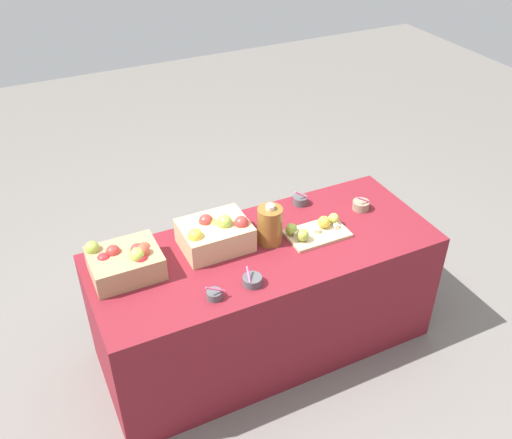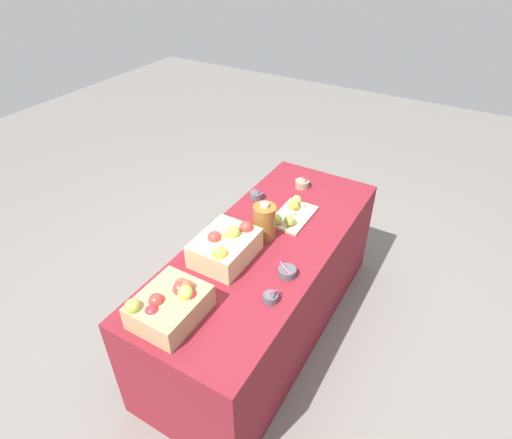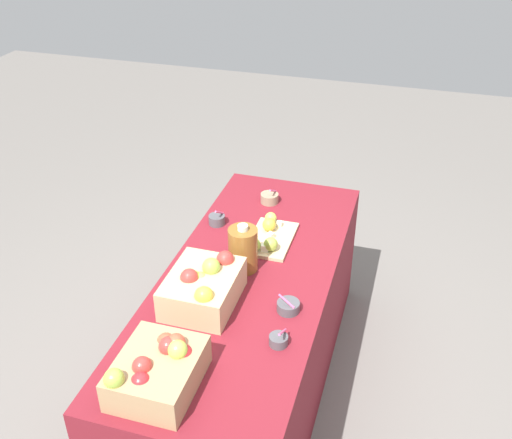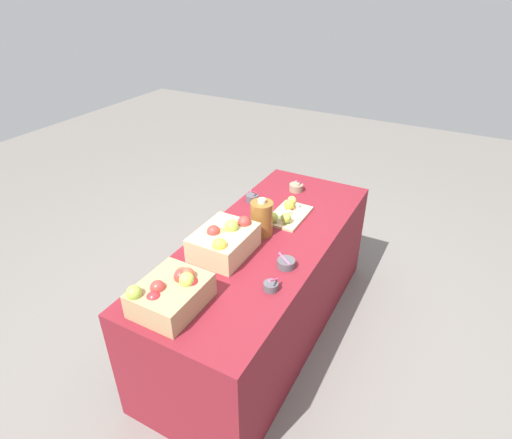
{
  "view_description": "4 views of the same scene",
  "coord_description": "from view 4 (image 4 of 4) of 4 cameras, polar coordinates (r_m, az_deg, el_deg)",
  "views": [
    {
      "loc": [
        -1.1,
        -2.17,
        2.63
      ],
      "look_at": [
        -0.02,
        0.07,
        0.88
      ],
      "focal_mm": 39.98,
      "sensor_mm": 36.0,
      "label": 1
    },
    {
      "loc": [
        -1.72,
        -0.94,
        2.32
      ],
      "look_at": [
        -0.04,
        0.05,
        0.91
      ],
      "focal_mm": 29.68,
      "sensor_mm": 36.0,
      "label": 2
    },
    {
      "loc": [
        -2.11,
        -0.66,
        2.41
      ],
      "look_at": [
        0.14,
        0.0,
        0.96
      ],
      "focal_mm": 41.92,
      "sensor_mm": 36.0,
      "label": 3
    },
    {
      "loc": [
        -1.87,
        -0.96,
        2.13
      ],
      "look_at": [
        0.03,
        0.07,
        0.84
      ],
      "focal_mm": 29.38,
      "sensor_mm": 36.0,
      "label": 4
    }
  ],
  "objects": [
    {
      "name": "ground_plane",
      "position": [
        3.0,
        0.89,
        -14.45
      ],
      "size": [
        10.0,
        10.0,
        0.0
      ],
      "primitive_type": "plane",
      "color": "slate"
    },
    {
      "name": "table",
      "position": [
        2.75,
        0.95,
        -9.02
      ],
      "size": [
        1.9,
        0.76,
        0.74
      ],
      "primitive_type": "cube",
      "color": "maroon",
      "rests_on": "ground_plane"
    },
    {
      "name": "apple_crate_left",
      "position": [
        2.05,
        -11.46,
        -9.77
      ],
      "size": [
        0.35,
        0.29,
        0.18
      ],
      "color": "tan",
      "rests_on": "table"
    },
    {
      "name": "apple_crate_middle",
      "position": [
        2.36,
        -4.37,
        -2.87
      ],
      "size": [
        0.36,
        0.28,
        0.2
      ],
      "color": "tan",
      "rests_on": "table"
    },
    {
      "name": "cutting_board_front",
      "position": [
        2.73,
        4.26,
        0.87
      ],
      "size": [
        0.34,
        0.21,
        0.09
      ],
      "color": "#D1B284",
      "rests_on": "table"
    },
    {
      "name": "sample_bowl_near",
      "position": [
        2.13,
        2.06,
        -9.04
      ],
      "size": [
        0.1,
        0.08,
        0.1
      ],
      "color": "#4C4C51",
      "rests_on": "table"
    },
    {
      "name": "sample_bowl_mid",
      "position": [
        3.07,
        5.49,
        4.37
      ],
      "size": [
        0.1,
        0.1,
        0.11
      ],
      "color": "gray",
      "rests_on": "table"
    },
    {
      "name": "sample_bowl_far",
      "position": [
        2.91,
        -0.53,
        2.95
      ],
      "size": [
        0.09,
        0.09,
        0.11
      ],
      "color": "#4C4C51",
      "rests_on": "table"
    },
    {
      "name": "sample_bowl_extra",
      "position": [
        2.29,
        4.12,
        -5.97
      ],
      "size": [
        0.1,
        0.1,
        0.09
      ],
      "color": "#4C4C51",
      "rests_on": "table"
    },
    {
      "name": "cider_jug",
      "position": [
        2.52,
        0.78,
        0.21
      ],
      "size": [
        0.14,
        0.14,
        0.24
      ],
      "color": "brown",
      "rests_on": "table"
    }
  ]
}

